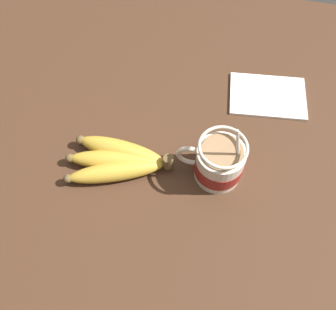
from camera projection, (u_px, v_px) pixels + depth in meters
table at (177, 175)px, 73.95cm from camera, size 111.82×111.82×3.89cm
coffee_mug at (219, 163)px, 68.25cm from camera, size 12.65×8.98×15.39cm
banana_bunch at (118, 160)px, 71.13cm from camera, size 20.58×12.27×4.27cm
napkin at (268, 96)px, 81.07cm from camera, size 17.30×12.94×0.60cm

